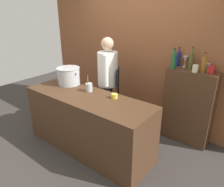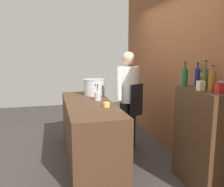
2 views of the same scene
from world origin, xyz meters
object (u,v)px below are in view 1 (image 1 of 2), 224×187
at_px(utensil_crock, 89,87).
at_px(spice_tin_silver, 207,67).
at_px(chef, 108,78).
at_px(spice_tin_cream, 195,68).
at_px(wine_bottle_cobalt, 178,59).
at_px(wine_glass_short, 185,59).
at_px(spice_tin_red, 211,70).
at_px(stockpot_large, 69,76).
at_px(butter_jar, 114,96).
at_px(wine_bottle_olive, 191,61).
at_px(wine_bottle_green, 173,61).
at_px(wine_bottle_amber, 204,64).

bearing_deg(utensil_crock, spice_tin_silver, 39.28).
xyz_separation_m(chef, spice_tin_cream, (1.32, 0.42, 0.31)).
xyz_separation_m(wine_bottle_cobalt, spice_tin_silver, (0.46, -0.01, -0.06)).
relative_size(wine_glass_short, spice_tin_red, 1.65).
bearing_deg(stockpot_large, utensil_crock, -3.86).
bearing_deg(spice_tin_cream, spice_tin_red, 25.42).
xyz_separation_m(chef, butter_jar, (0.52, -0.49, -0.03)).
distance_m(chef, spice_tin_red, 1.63).
height_order(wine_bottle_cobalt, spice_tin_cream, wine_bottle_cobalt).
xyz_separation_m(wine_bottle_cobalt, wine_glass_short, (0.11, 0.01, 0.00)).
relative_size(wine_bottle_olive, spice_tin_red, 3.22).
distance_m(wine_bottle_cobalt, wine_glass_short, 0.11).
bearing_deg(chef, butter_jar, -164.87).
height_order(wine_glass_short, spice_tin_silver, wine_glass_short).
distance_m(utensil_crock, butter_jar, 0.47).
bearing_deg(spice_tin_cream, spice_tin_silver, 58.45).
bearing_deg(wine_glass_short, chef, -150.40).
height_order(butter_jar, wine_bottle_olive, wine_bottle_olive).
height_order(wine_bottle_cobalt, wine_bottle_green, wine_bottle_green).
xyz_separation_m(wine_bottle_green, spice_tin_cream, (0.35, -0.01, -0.06)).
relative_size(wine_glass_short, spice_tin_silver, 1.54).
relative_size(stockpot_large, wine_bottle_olive, 1.30).
bearing_deg(spice_tin_silver, wine_bottle_cobalt, 179.02).
height_order(chef, wine_bottle_cobalt, chef).
height_order(utensil_crock, butter_jar, utensil_crock).
bearing_deg(spice_tin_red, spice_tin_cream, -154.58).
distance_m(utensil_crock, spice_tin_silver, 1.80).
height_order(chef, spice_tin_red, chef).
bearing_deg(spice_tin_cream, wine_bottle_cobalt, 151.57).
distance_m(butter_jar, spice_tin_silver, 1.46).
bearing_deg(butter_jar, spice_tin_cream, 49.11).
bearing_deg(chef, wine_bottle_amber, -102.12).
height_order(wine_bottle_olive, spice_tin_red, wine_bottle_olive).
bearing_deg(wine_bottle_green, spice_tin_red, 9.23).
bearing_deg(wine_bottle_cobalt, stockpot_large, -142.17).
bearing_deg(wine_bottle_green, wine_bottle_olive, 30.50).
bearing_deg(spice_tin_cream, wine_bottle_green, 179.17).
distance_m(butter_jar, wine_bottle_cobalt, 1.26).
bearing_deg(chef, stockpot_large, 106.32).
distance_m(wine_bottle_amber, wine_bottle_olive, 0.22).
relative_size(chef, wine_bottle_green, 5.28).
xyz_separation_m(stockpot_large, spice_tin_silver, (1.87, 1.09, 0.23)).
distance_m(chef, wine_bottle_green, 1.12).
height_order(stockpot_large, wine_bottle_green, wine_bottle_green).
relative_size(stockpot_large, spice_tin_red, 4.17).
relative_size(chef, wine_bottle_amber, 5.72).
bearing_deg(spice_tin_silver, wine_bottle_olive, -169.96).
xyz_separation_m(wine_bottle_olive, spice_tin_cream, (0.12, -0.14, -0.07)).
relative_size(wine_bottle_cobalt, wine_glass_short, 1.74).
height_order(wine_bottle_green, spice_tin_cream, wine_bottle_green).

